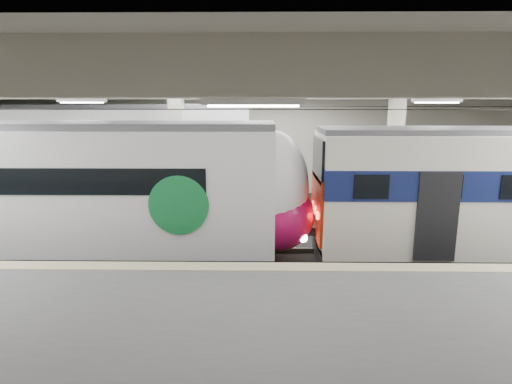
{
  "coord_description": "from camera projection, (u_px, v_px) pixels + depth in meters",
  "views": [
    {
      "loc": [
        0.14,
        -12.76,
        4.98
      ],
      "look_at": [
        -0.06,
        1.0,
        2.0
      ],
      "focal_mm": 30.0,
      "sensor_mm": 36.0,
      "label": 1
    }
  ],
  "objects": [
    {
      "name": "far_train",
      "position": [
        74.0,
        159.0,
        18.5
      ],
      "size": [
        15.26,
        3.71,
        4.79
      ],
      "rotation": [
        0.0,
        0.0,
        0.04
      ],
      "color": "white",
      "rests_on": "ground"
    },
    {
      "name": "modern_emu",
      "position": [
        116.0,
        194.0,
        13.14
      ],
      "size": [
        13.35,
        2.76,
        4.33
      ],
      "color": "white",
      "rests_on": "ground"
    },
    {
      "name": "station_hall",
      "position": [
        257.0,
        168.0,
        11.14
      ],
      "size": [
        36.0,
        24.0,
        5.75
      ],
      "color": "black",
      "rests_on": "ground"
    }
  ]
}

